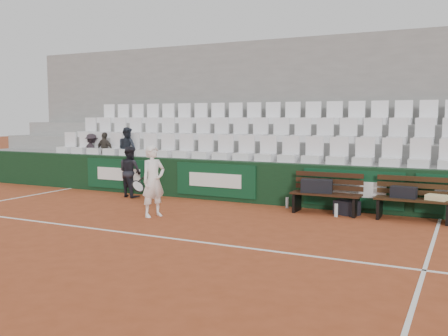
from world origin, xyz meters
TOP-DOWN VIEW (x-y plane):
  - ground at (0.00, 0.00)m, footprint 80.00×80.00m
  - court_baseline at (0.00, 0.00)m, footprint 18.00×0.06m
  - court_sideline_right at (5.00, -2.00)m, footprint 0.06×20.00m
  - back_barrier at (0.07, 3.99)m, footprint 18.00×0.34m
  - grandstand_tier_front at (0.00, 4.62)m, footprint 18.00×0.95m
  - grandstand_tier_mid at (0.00, 5.58)m, footprint 18.00×0.95m
  - grandstand_tier_back at (0.00, 6.53)m, footprint 18.00×0.95m
  - grandstand_rear_wall at (0.00, 7.15)m, footprint 18.00×0.30m
  - seat_row_front at (0.00, 4.45)m, footprint 11.90×0.44m
  - seat_row_mid at (0.00, 5.40)m, footprint 11.90×0.44m
  - seat_row_back at (0.00, 6.35)m, footprint 11.90×0.44m
  - bench_left at (2.73, 3.38)m, footprint 1.50×0.56m
  - bench_right at (4.50, 3.44)m, footprint 1.50×0.56m
  - sports_bag_left at (2.52, 3.40)m, footprint 0.71×0.41m
  - sports_bag_right at (4.31, 3.47)m, footprint 0.52×0.29m
  - towel at (4.94, 3.47)m, footprint 0.45×0.37m
  - sports_bag_ground at (3.17, 3.47)m, footprint 0.57×0.45m
  - water_bottle_near at (1.76, 3.65)m, footprint 0.07×0.07m
  - water_bottle_far at (3.01, 3.16)m, footprint 0.08×0.08m
  - tennis_player at (-0.44, 1.47)m, footprint 0.76×0.64m
  - ball_kid at (-2.47, 3.37)m, footprint 0.77×0.67m
  - spectator_a at (-4.74, 4.50)m, footprint 0.75×0.53m
  - spectator_b at (-4.23, 4.50)m, footprint 0.66×0.32m
  - spectator_c at (-3.41, 4.50)m, footprint 0.71×0.62m

SIDE VIEW (x-z plane):
  - ground at x=0.00m, z-range 0.00..0.00m
  - court_baseline at x=0.00m, z-range 0.00..0.01m
  - court_sideline_right at x=5.00m, z-range 0.00..0.01m
  - water_bottle_near at x=1.76m, z-range 0.00..0.25m
  - water_bottle_far at x=3.01m, z-range 0.00..0.28m
  - sports_bag_ground at x=3.17m, z-range 0.00..0.31m
  - bench_left at x=2.73m, z-range 0.00..0.45m
  - bench_right at x=4.50m, z-range 0.00..0.45m
  - grandstand_tier_front at x=0.00m, z-range 0.00..1.00m
  - back_barrier at x=0.07m, z-range 0.00..1.00m
  - towel at x=4.94m, z-range 0.45..0.56m
  - sports_bag_right at x=4.31m, z-range 0.45..0.68m
  - sports_bag_left at x=2.52m, z-range 0.45..0.74m
  - ball_kid at x=-2.47m, z-range 0.00..1.34m
  - grandstand_tier_mid at x=0.00m, z-range 0.00..1.45m
  - tennis_player at x=-0.44m, z-range 0.00..1.51m
  - grandstand_tier_back at x=0.00m, z-range 0.00..1.90m
  - seat_row_front at x=0.00m, z-range 1.00..1.63m
  - spectator_a at x=-4.74m, z-range 1.00..2.05m
  - spectator_b at x=-4.23m, z-range 1.00..2.10m
  - spectator_c at x=-3.41m, z-range 1.00..2.25m
  - seat_row_mid at x=0.00m, z-range 1.45..2.08m
  - grandstand_rear_wall at x=0.00m, z-range 0.00..4.40m
  - seat_row_back at x=0.00m, z-range 1.90..2.53m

